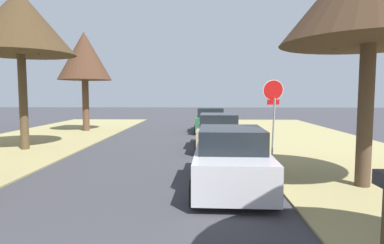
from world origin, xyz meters
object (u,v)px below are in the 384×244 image
at_px(street_tree_left_mid_b, 20,23).
at_px(parked_sedan_green, 211,121).
at_px(stop_sign_far, 273,101).
at_px(parked_sedan_tan, 218,132).
at_px(street_tree_left_far, 84,57).
at_px(parked_sedan_silver, 230,159).

relative_size(street_tree_left_mid_b, parked_sedan_green, 1.52).
bearing_deg(stop_sign_far, parked_sedan_tan, 139.73).
distance_m(street_tree_left_far, parked_sedan_silver, 15.62).
distance_m(street_tree_left_mid_b, street_tree_left_far, 7.24).
height_order(street_tree_left_far, parked_sedan_silver, street_tree_left_far).
xyz_separation_m(parked_sedan_silver, parked_sedan_tan, (-0.00, 6.04, 0.00)).
xyz_separation_m(street_tree_left_far, parked_sedan_green, (8.19, 0.09, -4.14)).
relative_size(parked_sedan_tan, parked_sedan_green, 1.00).
bearing_deg(parked_sedan_green, parked_sedan_silver, -89.27).
bearing_deg(parked_sedan_silver, stop_sign_far, 64.62).
bearing_deg(stop_sign_far, street_tree_left_far, 141.60).
bearing_deg(street_tree_left_far, parked_sedan_green, 0.60).
height_order(street_tree_left_mid_b, parked_sedan_tan, street_tree_left_mid_b).
relative_size(street_tree_left_far, parked_sedan_silver, 1.44).
distance_m(stop_sign_far, street_tree_left_far, 13.53).
relative_size(street_tree_left_mid_b, parked_sedan_tan, 1.52).
bearing_deg(stop_sign_far, parked_sedan_silver, -115.38).
height_order(street_tree_left_far, parked_sedan_green, street_tree_left_far).
distance_m(stop_sign_far, parked_sedan_tan, 3.05).
xyz_separation_m(stop_sign_far, street_tree_left_mid_b, (-10.51, 1.03, 3.28)).
bearing_deg(stop_sign_far, street_tree_left_mid_b, 174.43).
distance_m(parked_sedan_tan, parked_sedan_green, 6.59).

